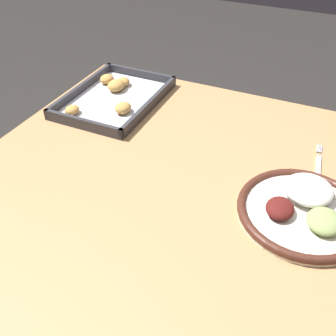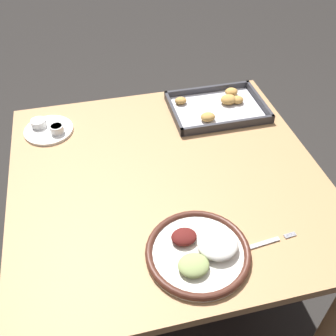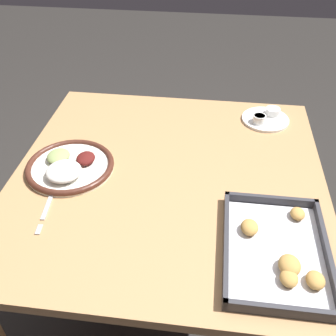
% 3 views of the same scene
% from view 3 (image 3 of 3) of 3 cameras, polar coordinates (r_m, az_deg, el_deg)
% --- Properties ---
extents(ground_plane, '(8.00, 8.00, 0.00)m').
position_cam_3_polar(ground_plane, '(1.80, 0.01, -19.28)').
color(ground_plane, '#282623').
extents(dining_table, '(1.00, 0.98, 0.73)m').
position_cam_3_polar(dining_table, '(1.31, 0.01, -4.68)').
color(dining_table, '#AD7F51').
rests_on(dining_table, ground_plane).
extents(dinner_plate, '(0.28, 0.28, 0.05)m').
position_cam_3_polar(dinner_plate, '(1.29, -14.15, 0.27)').
color(dinner_plate, white).
rests_on(dinner_plate, dining_table).
extents(fork, '(0.19, 0.03, 0.00)m').
position_cam_3_polar(fork, '(1.18, -17.07, -5.29)').
color(fork, '#B2B2B7').
rests_on(fork, dining_table).
extents(saucer_plate, '(0.18, 0.18, 0.04)m').
position_cam_3_polar(saucer_plate, '(1.54, 14.00, 7.10)').
color(saucer_plate, white).
rests_on(saucer_plate, dining_table).
extents(baking_tray, '(0.36, 0.26, 0.04)m').
position_cam_3_polar(baking_tray, '(1.04, 15.65, -11.54)').
color(baking_tray, '#333338').
rests_on(baking_tray, dining_table).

